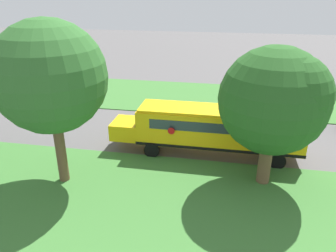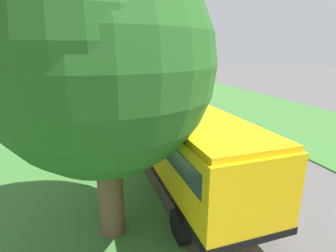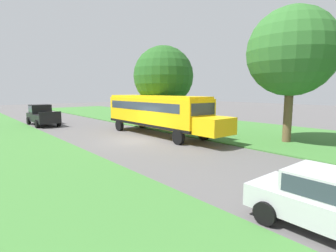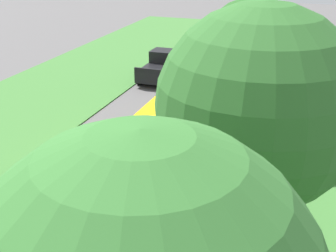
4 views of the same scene
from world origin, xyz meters
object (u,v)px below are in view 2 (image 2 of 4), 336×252
Objects in this scene: oak_tree_far_end at (64,42)px; oak_tree_across_road at (68,51)px; car_silver_nearest at (178,94)px; school_bus at (175,132)px; oak_tree_beside_bus at (97,60)px; oak_tree_roadside_mid at (52,35)px.

oak_tree_far_end reaches higher than oak_tree_across_road.
oak_tree_across_road is at bearing 90.59° from oak_tree_far_end.
oak_tree_far_end is at bearing 173.05° from car_silver_nearest.
school_bus is 1.76× the size of oak_tree_across_road.
oak_tree_far_end is 9.02m from oak_tree_across_road.
car_silver_nearest is 0.57× the size of oak_tree_beside_bus.
school_bus is 17.00m from oak_tree_far_end.
school_bus is at bearing -58.50° from oak_tree_roadside_mid.
oak_tree_roadside_mid is 1.28× the size of oak_tree_across_road.
oak_tree_roadside_mid is at bearing 121.50° from school_bus.
oak_tree_roadside_mid is at bearing -90.84° from oak_tree_across_road.
car_silver_nearest is 0.52× the size of oak_tree_far_end.
oak_tree_across_road is at bearing 100.70° from school_bus.
car_silver_nearest is 0.49× the size of oak_tree_roadside_mid.
oak_tree_across_road is (0.25, 16.81, -1.15)m from oak_tree_roadside_mid.
oak_tree_roadside_mid reaches higher than car_silver_nearest.
oak_tree_beside_bus reaches higher than oak_tree_across_road.
school_bus is 1.60× the size of oak_tree_beside_bus.
oak_tree_beside_bus is at bearing -86.79° from oak_tree_across_road.
oak_tree_roadside_mid is at bearing 99.18° from oak_tree_beside_bus.
oak_tree_beside_bus is at bearing -134.56° from school_bus.
oak_tree_roadside_mid is (-10.53, -6.59, 5.19)m from car_silver_nearest.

